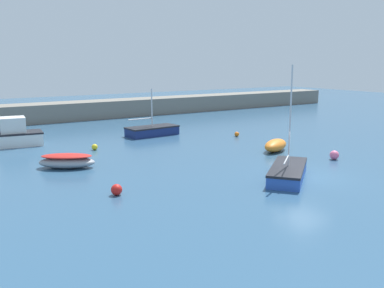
# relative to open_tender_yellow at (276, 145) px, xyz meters

# --- Properties ---
(ground_plane) EXTENTS (120.00, 120.00, 0.20)m
(ground_plane) POSITION_rel_open_tender_yellow_xyz_m (-3.27, -5.53, -0.51)
(ground_plane) COLOR #2D5170
(harbor_breakwater) EXTENTS (65.40, 3.36, 1.86)m
(harbor_breakwater) POSITION_rel_open_tender_yellow_xyz_m (-3.27, 23.32, 0.52)
(harbor_breakwater) COLOR slate
(harbor_breakwater) RESTS_ON ground_plane
(open_tender_yellow) EXTENTS (3.00, 2.33, 0.82)m
(open_tender_yellow) POSITION_rel_open_tender_yellow_xyz_m (0.00, 0.00, 0.00)
(open_tender_yellow) COLOR orange
(open_tender_yellow) RESTS_ON ground_plane
(rowboat_with_red_cover) EXTENTS (3.50, 2.96, 0.81)m
(rowboat_with_red_cover) POSITION_rel_open_tender_yellow_xyz_m (-13.40, 3.16, -0.00)
(rowboat_with_red_cover) COLOR gray
(rowboat_with_red_cover) RESTS_ON ground_plane
(sailboat_tall_mast) EXTENTS (4.68, 4.19, 5.90)m
(sailboat_tall_mast) POSITION_rel_open_tender_yellow_xyz_m (-4.40, -5.48, -0.04)
(sailboat_tall_mast) COLOR #2D56B7
(sailboat_tall_mast) RESTS_ON ground_plane
(motorboat_grey_hull) EXTENTS (4.87, 2.65, 2.10)m
(motorboat_grey_hull) POSITION_rel_open_tender_yellow_xyz_m (-14.88, 11.79, 0.35)
(motorboat_grey_hull) COLOR white
(motorboat_grey_hull) RESTS_ON ground_plane
(sailboat_twin_hulled) EXTENTS (4.42, 2.17, 3.89)m
(sailboat_twin_hulled) POSITION_rel_open_tender_yellow_xyz_m (-4.16, 10.14, -0.01)
(sailboat_twin_hulled) COLOR navy
(sailboat_twin_hulled) RESTS_ON ground_plane
(mooring_buoy_yellow) EXTENTS (0.42, 0.42, 0.42)m
(mooring_buoy_yellow) POSITION_rel_open_tender_yellow_xyz_m (-10.26, 7.11, -0.20)
(mooring_buoy_yellow) COLOR yellow
(mooring_buoy_yellow) RESTS_ON ground_plane
(mooring_buoy_red) EXTENTS (0.52, 0.52, 0.52)m
(mooring_buoy_red) POSITION_rel_open_tender_yellow_xyz_m (-13.05, -3.20, -0.15)
(mooring_buoy_red) COLOR red
(mooring_buoy_red) RESTS_ON ground_plane
(mooring_buoy_pink) EXTENTS (0.57, 0.57, 0.57)m
(mooring_buoy_pink) POSITION_rel_open_tender_yellow_xyz_m (1.29, -3.89, -0.12)
(mooring_buoy_pink) COLOR #EA668C
(mooring_buoy_pink) RESTS_ON ground_plane
(mooring_buoy_orange) EXTENTS (0.39, 0.39, 0.39)m
(mooring_buoy_orange) POSITION_rel_open_tender_yellow_xyz_m (1.42, 5.95, -0.22)
(mooring_buoy_orange) COLOR orange
(mooring_buoy_orange) RESTS_ON ground_plane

